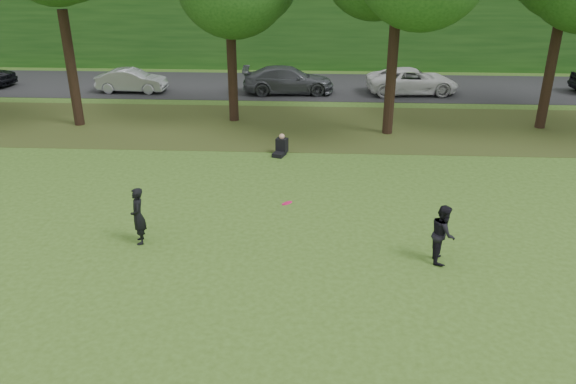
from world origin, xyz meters
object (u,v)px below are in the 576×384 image
object	(u,v)px
seated_person	(281,147)
frisbee	(287,203)
player_right	(443,233)
player_left	(138,216)

from	to	relation	value
seated_person	frisbee	bearing A→B (deg)	-66.46
player_right	frisbee	size ratio (longest dim) A/B	4.22
player_left	seated_person	distance (m)	8.12
player_left	player_right	xyz separation A→B (m)	(8.12, -0.53, -0.02)
frisbee	player_left	bearing A→B (deg)	171.66
seated_person	player_right	bearing A→B (deg)	-40.54
player_right	frisbee	distance (m)	4.09
player_left	frisbee	world-z (taller)	frisbee
player_right	player_left	bearing A→B (deg)	90.54
player_right	frisbee	world-z (taller)	frisbee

